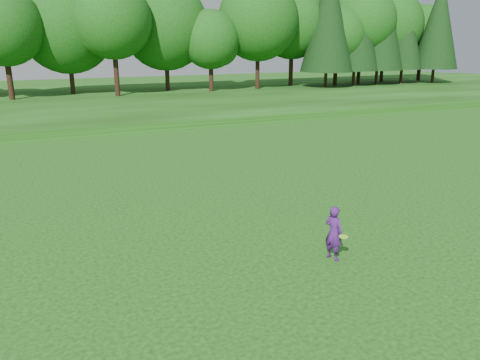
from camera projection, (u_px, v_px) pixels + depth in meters
name	position (u px, v px, depth m)	size (l,w,h in m)	color
ground	(179.00, 262.00, 12.70)	(140.00, 140.00, 0.00)	#163C0B
berm	(69.00, 104.00, 42.37)	(130.00, 30.00, 0.60)	#163C0B
walking_path	(88.00, 134.00, 30.20)	(130.00, 1.60, 0.04)	gray
treeline	(56.00, 15.00, 43.65)	(104.00, 7.00, 15.00)	#154710
woman	(334.00, 233.00, 12.67)	(0.51, 0.93, 1.53)	#48176B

